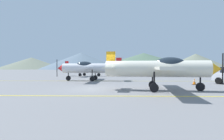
{
  "coord_description": "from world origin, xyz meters",
  "views": [
    {
      "loc": [
        1.17,
        -14.21,
        1.59
      ],
      "look_at": [
        0.42,
        14.0,
        1.2
      ],
      "focal_mm": 31.23,
      "sensor_mm": 36.0,
      "label": 1
    }
  ],
  "objects_px": {
    "airplane_back": "(120,68)",
    "traffic_cone_front": "(194,82)",
    "airplane_near": "(161,68)",
    "airplane_far": "(85,68)",
    "airplane_mid": "(90,68)"
  },
  "relations": [
    {
      "from": "airplane_back",
      "to": "traffic_cone_front",
      "type": "height_order",
      "value": "airplane_back"
    },
    {
      "from": "airplane_near",
      "to": "traffic_cone_front",
      "type": "height_order",
      "value": "airplane_near"
    },
    {
      "from": "airplane_far",
      "to": "airplane_back",
      "type": "xyz_separation_m",
      "value": [
        6.51,
        9.16,
        0.0
      ]
    },
    {
      "from": "airplane_back",
      "to": "airplane_near",
      "type": "bearing_deg",
      "value": -85.72
    },
    {
      "from": "traffic_cone_front",
      "to": "airplane_far",
      "type": "bearing_deg",
      "value": 127.31
    },
    {
      "from": "airplane_far",
      "to": "airplane_mid",
      "type": "bearing_deg",
      "value": -77.96
    },
    {
      "from": "airplane_near",
      "to": "airplane_mid",
      "type": "xyz_separation_m",
      "value": [
        -6.29,
        9.57,
        0.0
      ]
    },
    {
      "from": "airplane_mid",
      "to": "airplane_far",
      "type": "height_order",
      "value": "same"
    },
    {
      "from": "airplane_far",
      "to": "traffic_cone_front",
      "type": "height_order",
      "value": "airplane_far"
    },
    {
      "from": "airplane_mid",
      "to": "traffic_cone_front",
      "type": "relative_size",
      "value": 15.38
    },
    {
      "from": "airplane_back",
      "to": "traffic_cone_front",
      "type": "xyz_separation_m",
      "value": [
        6.32,
        -26.0,
        -1.24
      ]
    },
    {
      "from": "airplane_back",
      "to": "traffic_cone_front",
      "type": "distance_m",
      "value": 26.78
    },
    {
      "from": "airplane_mid",
      "to": "traffic_cone_front",
      "type": "bearing_deg",
      "value": -26.29
    },
    {
      "from": "airplane_near",
      "to": "airplane_mid",
      "type": "height_order",
      "value": "same"
    },
    {
      "from": "airplane_mid",
      "to": "airplane_far",
      "type": "distance_m",
      "value": 12.0
    }
  ]
}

